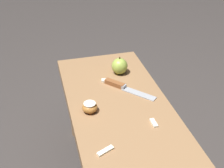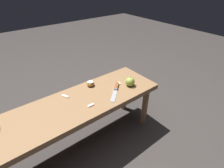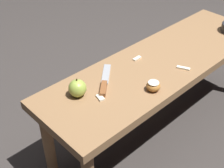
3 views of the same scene
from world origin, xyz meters
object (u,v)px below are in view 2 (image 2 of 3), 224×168
Objects in this scene: wooden_bench at (75,110)px; apple_whole at (130,82)px; knife at (116,89)px; apple_cut at (90,84)px.

wooden_bench is 15.78× the size of apple_whole.
knife is 2.38× the size of apple_whole.
knife reaches higher than wooden_bench.
knife is at bearing 127.32° from apple_cut.
apple_whole is 1.40× the size of apple_cut.
knife is 3.32× the size of apple_cut.
wooden_bench is 22.02× the size of apple_cut.
knife is 0.21m from apple_cut.
wooden_bench is 6.63× the size of knife.
knife is 0.13m from apple_whole.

